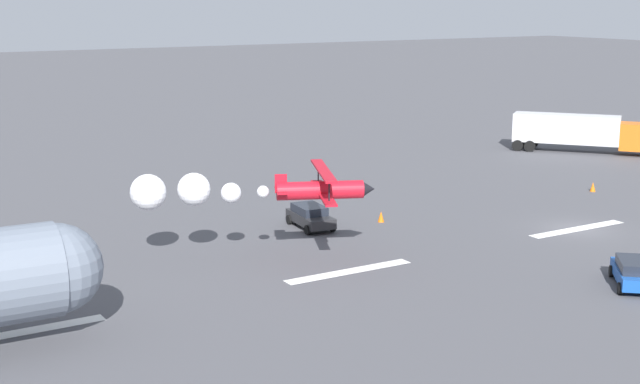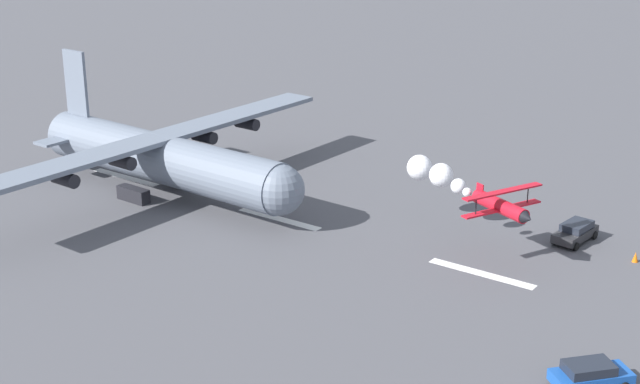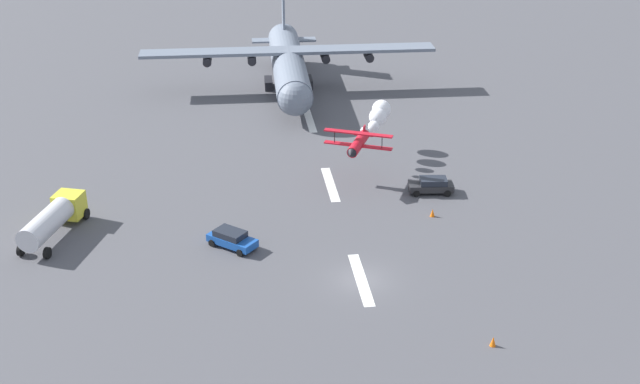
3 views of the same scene
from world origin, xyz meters
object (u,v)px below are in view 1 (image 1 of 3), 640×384
at_px(stunt_biplane_red, 221,190).
at_px(airport_staff_sedan, 634,272).
at_px(traffic_cone_far, 381,217).
at_px(followme_car_yellow, 310,216).
at_px(semi_truck_orange, 581,131).
at_px(traffic_cone_near, 593,187).

relative_size(stunt_biplane_red, airport_staff_sedan, 2.92).
bearing_deg(traffic_cone_far, followme_car_yellow, -12.92).
xyz_separation_m(followme_car_yellow, traffic_cone_far, (-4.96, 1.14, -0.44)).
xyz_separation_m(semi_truck_orange, traffic_cone_near, (12.98, 13.40, -1.75)).
xyz_separation_m(semi_truck_orange, traffic_cone_far, (32.99, 12.73, -1.75)).
height_order(semi_truck_orange, traffic_cone_near, semi_truck_orange).
xyz_separation_m(airport_staff_sedan, traffic_cone_far, (3.43, -18.46, -0.44)).
bearing_deg(semi_truck_orange, airport_staff_sedan, 46.55).
xyz_separation_m(traffic_cone_near, traffic_cone_far, (20.01, -0.66, 0.00)).
relative_size(airport_staff_sedan, traffic_cone_near, 5.96).
relative_size(followme_car_yellow, airport_staff_sedan, 1.00).
bearing_deg(semi_truck_orange, traffic_cone_far, 21.11).
xyz_separation_m(stunt_biplane_red, followme_car_yellow, (-8.46, -4.32, -3.49)).
bearing_deg(airport_staff_sedan, traffic_cone_near, -132.97).
relative_size(semi_truck_orange, followme_car_yellow, 2.88).
bearing_deg(traffic_cone_near, followme_car_yellow, -4.13).
bearing_deg(traffic_cone_near, semi_truck_orange, -134.09).
bearing_deg(semi_truck_orange, followme_car_yellow, 16.99).
height_order(semi_truck_orange, traffic_cone_far, semi_truck_orange).
relative_size(stunt_biplane_red, semi_truck_orange, 1.02).
distance_m(followme_car_yellow, traffic_cone_far, 5.11).
bearing_deg(followme_car_yellow, traffic_cone_far, 167.08).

